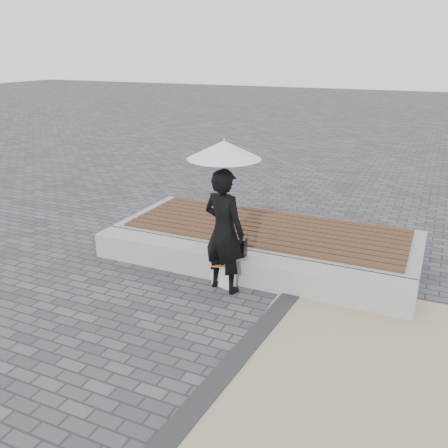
# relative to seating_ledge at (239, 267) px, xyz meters

# --- Properties ---
(ground) EXTENTS (80.00, 80.00, 0.00)m
(ground) POSITION_rel_seating_ledge_xyz_m (0.00, -1.60, -0.20)
(ground) COLOR #4E4E53
(ground) RESTS_ON ground
(edging_band) EXTENTS (0.61, 5.20, 0.04)m
(edging_band) POSITION_rel_seating_ledge_xyz_m (0.75, -2.10, -0.18)
(edging_band) COLOR #2C2C2E
(edging_band) RESTS_ON ground
(seating_ledge) EXTENTS (5.00, 0.45, 0.40)m
(seating_ledge) POSITION_rel_seating_ledge_xyz_m (0.00, 0.00, 0.00)
(seating_ledge) COLOR #AEAEA9
(seating_ledge) RESTS_ON ground
(timber_platform) EXTENTS (5.00, 2.00, 0.40)m
(timber_platform) POSITION_rel_seating_ledge_xyz_m (0.00, 1.20, 0.00)
(timber_platform) COLOR gray
(timber_platform) RESTS_ON ground
(timber_decking) EXTENTS (4.60, 1.80, 0.04)m
(timber_decking) POSITION_rel_seating_ledge_xyz_m (0.00, 1.20, 0.22)
(timber_decking) COLOR brown
(timber_decking) RESTS_ON timber_platform
(woman) EXTENTS (0.74, 0.57, 1.79)m
(woman) POSITION_rel_seating_ledge_xyz_m (-0.08, -0.39, 0.70)
(woman) COLOR black
(woman) RESTS_ON ground
(parasol) EXTENTS (0.99, 0.99, 1.26)m
(parasol) POSITION_rel_seating_ledge_xyz_m (-0.08, -0.39, 1.84)
(parasol) COLOR silver
(parasol) RESTS_ON ground
(handbag) EXTENTS (0.39, 0.14, 0.27)m
(handbag) POSITION_rel_seating_ledge_xyz_m (-0.08, -0.04, 0.34)
(handbag) COLOR black
(handbag) RESTS_ON seating_ledge
(canvas_tote) EXTENTS (0.38, 0.23, 0.37)m
(canvas_tote) POSITION_rel_seating_ledge_xyz_m (-0.12, -0.31, -0.02)
(canvas_tote) COLOR silver
(canvas_tote) RESTS_ON ground
(magazine) EXTENTS (0.37, 0.30, 0.01)m
(magazine) POSITION_rel_seating_ledge_xyz_m (-0.12, -0.36, 0.17)
(magazine) COLOR #F34D3B
(magazine) RESTS_ON canvas_tote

